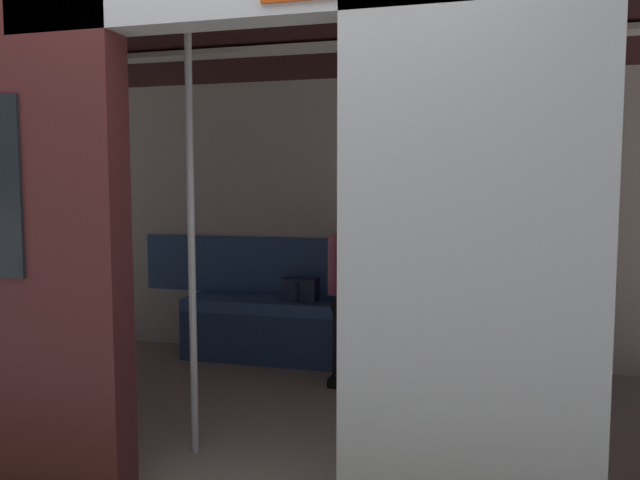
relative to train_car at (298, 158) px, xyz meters
The scene contains 6 objects.
train_car is the anchor object (origin of this frame).
bench_seat 1.50m from the train_car, 93.41° to the right, with size 2.52×0.44×0.48m.
person_seated 1.25m from the train_car, 101.94° to the right, with size 0.55×0.68×1.20m.
handbag 1.41m from the train_car, 73.76° to the right, with size 0.26×0.15×0.17m.
book 1.57m from the train_car, 119.30° to the right, with size 0.15×0.22×0.03m, color gold.
grab_pole_door 0.85m from the train_car, 62.04° to the left, with size 0.04×0.04×2.13m, color silver.
Camera 1 is at (-0.98, 2.26, 1.34)m, focal length 35.05 mm.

